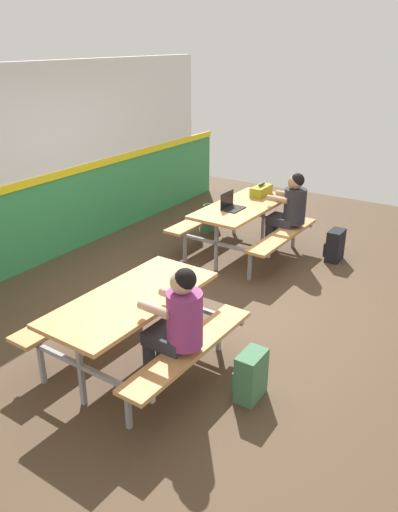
# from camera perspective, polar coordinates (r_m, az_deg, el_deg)

# --- Properties ---
(ground_plane) EXTENTS (10.00, 10.00, 0.02)m
(ground_plane) POSITION_cam_1_polar(r_m,az_deg,el_deg) (6.01, 0.49, -5.04)
(ground_plane) COLOR #4C3826
(accent_backdrop) EXTENTS (8.00, 0.14, 2.60)m
(accent_backdrop) POSITION_cam_1_polar(r_m,az_deg,el_deg) (7.12, -16.76, 9.41)
(accent_backdrop) COLOR #338C4C
(accent_backdrop) RESTS_ON ground
(picnic_table_left) EXTENTS (1.70, 1.58, 0.74)m
(picnic_table_left) POSITION_cam_1_polar(r_m,az_deg,el_deg) (4.62, -7.51, -6.37)
(picnic_table_left) COLOR tan
(picnic_table_left) RESTS_ON ground
(picnic_table_right) EXTENTS (1.70, 1.58, 0.74)m
(picnic_table_right) POSITION_cam_1_polar(r_m,az_deg,el_deg) (7.06, 4.89, 4.50)
(picnic_table_right) COLOR tan
(picnic_table_right) RESTS_ON ground
(student_nearer) EXTENTS (0.37, 0.53, 1.21)m
(student_nearer) POSITION_cam_1_polar(r_m,az_deg,el_deg) (4.19, -2.50, -7.37)
(student_nearer) COLOR #2D2D38
(student_nearer) RESTS_ON ground
(student_further) EXTENTS (0.37, 0.53, 1.21)m
(student_further) POSITION_cam_1_polar(r_m,az_deg,el_deg) (7.06, 10.19, 5.36)
(student_further) COLOR #2D2D38
(student_further) RESTS_ON ground
(laptop_dark) EXTENTS (0.32, 0.23, 0.22)m
(laptop_dark) POSITION_cam_1_polar(r_m,az_deg,el_deg) (6.81, 3.67, 5.73)
(laptop_dark) COLOR black
(laptop_dark) RESTS_ON picnic_table_right
(toolbox_grey) EXTENTS (0.40, 0.18, 0.18)m
(toolbox_grey) POSITION_cam_1_polar(r_m,az_deg,el_deg) (7.45, 7.06, 7.34)
(toolbox_grey) COLOR olive
(toolbox_grey) RESTS_ON picnic_table_right
(backpack_dark) EXTENTS (0.30, 0.22, 0.44)m
(backpack_dark) POSITION_cam_1_polar(r_m,az_deg,el_deg) (7.22, 15.11, 1.14)
(backpack_dark) COLOR black
(backpack_dark) RESTS_ON ground
(tote_bag_bright) EXTENTS (0.34, 0.21, 0.43)m
(tote_bag_bright) POSITION_cam_1_polar(r_m,az_deg,el_deg) (8.08, 1.20, 4.19)
(tote_bag_bright) COLOR #3F724C
(tote_bag_bright) RESTS_ON ground
(satchel_spare) EXTENTS (0.30, 0.22, 0.44)m
(satchel_spare) POSITION_cam_1_polar(r_m,az_deg,el_deg) (4.42, 5.83, -13.32)
(satchel_spare) COLOR #3F724C
(satchel_spare) RESTS_ON ground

